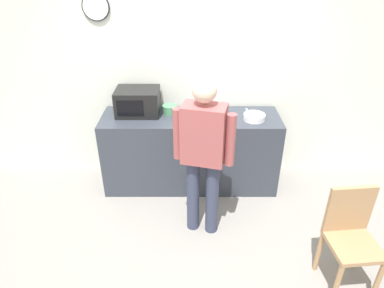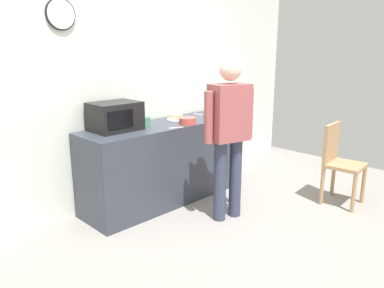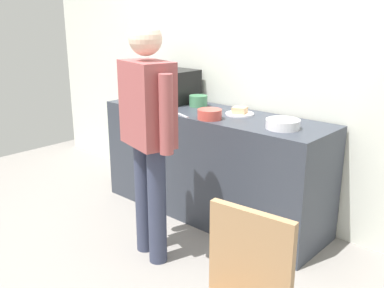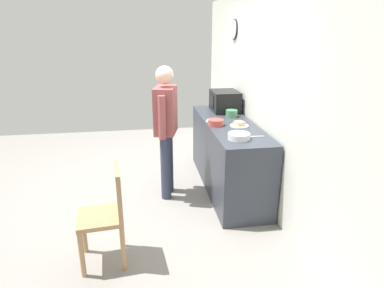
{
  "view_description": "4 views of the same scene",
  "coord_description": "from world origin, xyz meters",
  "views": [
    {
      "loc": [
        -0.0,
        -2.4,
        2.62
      ],
      "look_at": [
        -0.01,
        0.8,
        0.81
      ],
      "focal_mm": 31.97,
      "sensor_mm": 36.0,
      "label": 1
    },
    {
      "loc": [
        -2.79,
        -2.02,
        1.79
      ],
      "look_at": [
        -0.06,
        0.75,
        0.78
      ],
      "focal_mm": 35.04,
      "sensor_mm": 36.0,
      "label": 2
    },
    {
      "loc": [
        2.26,
        -1.54,
        1.73
      ],
      "look_at": [
        0.15,
        0.78,
        0.78
      ],
      "focal_mm": 40.43,
      "sensor_mm": 36.0,
      "label": 3
    },
    {
      "loc": [
        4.05,
        0.09,
        2.08
      ],
      "look_at": [
        0.12,
        0.71,
        0.7
      ],
      "focal_mm": 30.68,
      "sensor_mm": 36.0,
      "label": 4
    }
  ],
  "objects": [
    {
      "name": "sandwich_plate",
      "position": [
        0.22,
        1.29,
        0.96
      ],
      "size": [
        0.23,
        0.23,
        0.07
      ],
      "color": "white",
      "rests_on": "kitchen_counter"
    },
    {
      "name": "mixing_bowl",
      "position": [
        0.13,
        1.01,
        0.97
      ],
      "size": [
        0.19,
        0.19,
        0.08
      ],
      "primitive_type": "cylinder",
      "color": "#C64C42",
      "rests_on": "kitchen_counter"
    },
    {
      "name": "spoon_utensil",
      "position": [
        -0.11,
        0.95,
        0.94
      ],
      "size": [
        0.17,
        0.08,
        0.01
      ],
      "primitive_type": "cube",
      "rotation": [
        0.0,
        0.0,
        2.8
      ],
      "color": "silver",
      "rests_on": "kitchen_counter"
    },
    {
      "name": "back_wall",
      "position": [
        -0.0,
        1.6,
        1.3
      ],
      "size": [
        5.4,
        0.13,
        2.6
      ],
      "color": "silver",
      "rests_on": "ground_plane"
    },
    {
      "name": "microwave",
      "position": [
        -0.64,
        1.32,
        1.08
      ],
      "size": [
        0.5,
        0.39,
        0.3
      ],
      "color": "black",
      "rests_on": "kitchen_counter"
    },
    {
      "name": "salad_bowl",
      "position": [
        0.71,
        1.14,
        0.97
      ],
      "size": [
        0.25,
        0.25,
        0.07
      ],
      "primitive_type": "cylinder",
      "color": "white",
      "rests_on": "kitchen_counter"
    },
    {
      "name": "wooden_chair",
      "position": [
        1.35,
        -0.26,
        0.52
      ],
      "size": [
        0.44,
        0.44,
        0.94
      ],
      "color": "#A87F56",
      "rests_on": "ground_plane"
    },
    {
      "name": "cereal_bowl",
      "position": [
        -0.27,
        1.33,
        0.98
      ],
      "size": [
        0.16,
        0.16,
        0.1
      ],
      "primitive_type": "cylinder",
      "color": "#4C8E60",
      "rests_on": "kitchen_counter"
    },
    {
      "name": "fork_utensil",
      "position": [
        0.66,
        1.37,
        0.94
      ],
      "size": [
        0.03,
        0.17,
        0.01
      ],
      "primitive_type": "cube",
      "rotation": [
        0.0,
        0.0,
        1.5
      ],
      "color": "silver",
      "rests_on": "kitchen_counter"
    },
    {
      "name": "person_standing",
      "position": [
        0.11,
        0.38,
        0.99
      ],
      "size": [
        0.57,
        0.33,
        1.69
      ],
      "color": "#323850",
      "rests_on": "ground_plane"
    },
    {
      "name": "ground_plane",
      "position": [
        0.0,
        0.0,
        0.0
      ],
      "size": [
        6.0,
        6.0,
        0.0
      ],
      "primitive_type": "plane",
      "color": "gray"
    },
    {
      "name": "kitchen_counter",
      "position": [
        -0.02,
        1.22,
        0.47
      ],
      "size": [
        2.09,
        0.62,
        0.93
      ],
      "primitive_type": "cube",
      "color": "#333842",
      "rests_on": "ground_plane"
    }
  ]
}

